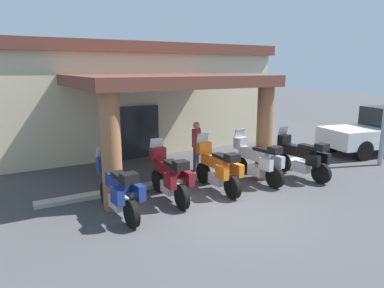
{
  "coord_description": "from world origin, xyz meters",
  "views": [
    {
      "loc": [
        -5.02,
        -6.88,
        3.58
      ],
      "look_at": [
        0.44,
        2.68,
        1.2
      ],
      "focal_mm": 32.94,
      "sensor_mm": 36.0,
      "label": 1
    }
  ],
  "objects_px": {
    "motorcycle_orange": "(218,168)",
    "motorcycle_black": "(302,157)",
    "pedestrian": "(196,143)",
    "pickup_truck_white": "(382,131)",
    "motel_building": "(111,95)",
    "motorcycle_silver": "(257,161)",
    "motorcycle_maroon": "(169,176)",
    "motorcycle_blue": "(118,189)"
  },
  "relations": [
    {
      "from": "motorcycle_orange",
      "to": "motorcycle_black",
      "type": "relative_size",
      "value": 1.0
    },
    {
      "from": "pedestrian",
      "to": "pickup_truck_white",
      "type": "distance_m",
      "value": 8.51
    },
    {
      "from": "motel_building",
      "to": "motorcycle_black",
      "type": "relative_size",
      "value": 6.34
    },
    {
      "from": "motorcycle_orange",
      "to": "pedestrian",
      "type": "distance_m",
      "value": 2.18
    },
    {
      "from": "motorcycle_black",
      "to": "pedestrian",
      "type": "xyz_separation_m",
      "value": [
        -2.63,
        2.42,
        0.33
      ]
    },
    {
      "from": "motel_building",
      "to": "motorcycle_black",
      "type": "xyz_separation_m",
      "value": [
        3.73,
        -8.51,
        -1.64
      ]
    },
    {
      "from": "motel_building",
      "to": "motorcycle_silver",
      "type": "distance_m",
      "value": 8.55
    },
    {
      "from": "motorcycle_maroon",
      "to": "pickup_truck_white",
      "type": "xyz_separation_m",
      "value": [
        10.44,
        0.55,
        0.24
      ]
    },
    {
      "from": "motel_building",
      "to": "pedestrian",
      "type": "height_order",
      "value": "motel_building"
    },
    {
      "from": "motorcycle_silver",
      "to": "motorcycle_blue",
      "type": "bearing_deg",
      "value": 88.99
    },
    {
      "from": "motorcycle_maroon",
      "to": "pedestrian",
      "type": "relative_size",
      "value": 1.26
    },
    {
      "from": "motorcycle_blue",
      "to": "pedestrian",
      "type": "xyz_separation_m",
      "value": [
        3.64,
        2.44,
        0.33
      ]
    },
    {
      "from": "motorcycle_orange",
      "to": "pickup_truck_white",
      "type": "height_order",
      "value": "pickup_truck_white"
    },
    {
      "from": "motel_building",
      "to": "motorcycle_maroon",
      "type": "height_order",
      "value": "motel_building"
    },
    {
      "from": "pedestrian",
      "to": "motorcycle_silver",
      "type": "bearing_deg",
      "value": -3.43
    },
    {
      "from": "motel_building",
      "to": "motorcycle_black",
      "type": "distance_m",
      "value": 9.44
    },
    {
      "from": "motorcycle_maroon",
      "to": "motorcycle_black",
      "type": "xyz_separation_m",
      "value": [
        4.7,
        -0.35,
        0.0
      ]
    },
    {
      "from": "motel_building",
      "to": "motorcycle_blue",
      "type": "relative_size",
      "value": 6.33
    },
    {
      "from": "motel_building",
      "to": "pedestrian",
      "type": "bearing_deg",
      "value": -79.99
    },
    {
      "from": "motel_building",
      "to": "motorcycle_black",
      "type": "height_order",
      "value": "motel_building"
    },
    {
      "from": "motorcycle_black",
      "to": "pedestrian",
      "type": "bearing_deg",
      "value": 41.6
    },
    {
      "from": "motel_building",
      "to": "motorcycle_maroon",
      "type": "bearing_deg",
      "value": -97.0
    },
    {
      "from": "motorcycle_maroon",
      "to": "motorcycle_black",
      "type": "relative_size",
      "value": 1.0
    },
    {
      "from": "pedestrian",
      "to": "pickup_truck_white",
      "type": "relative_size",
      "value": 0.32
    },
    {
      "from": "motorcycle_orange",
      "to": "pickup_truck_white",
      "type": "distance_m",
      "value": 8.9
    },
    {
      "from": "motorcycle_blue",
      "to": "motorcycle_maroon",
      "type": "xyz_separation_m",
      "value": [
        1.57,
        0.36,
        0.0
      ]
    },
    {
      "from": "motorcycle_silver",
      "to": "pickup_truck_white",
      "type": "distance_m",
      "value": 7.33
    },
    {
      "from": "motorcycle_maroon",
      "to": "pedestrian",
      "type": "xyz_separation_m",
      "value": [
        2.07,
        2.07,
        0.33
      ]
    },
    {
      "from": "pickup_truck_white",
      "to": "motel_building",
      "type": "bearing_deg",
      "value": 151.44
    },
    {
      "from": "motorcycle_maroon",
      "to": "pickup_truck_white",
      "type": "distance_m",
      "value": 10.46
    },
    {
      "from": "motorcycle_maroon",
      "to": "pickup_truck_white",
      "type": "relative_size",
      "value": 0.41
    },
    {
      "from": "motorcycle_maroon",
      "to": "motorcycle_silver",
      "type": "distance_m",
      "value": 3.14
    },
    {
      "from": "pickup_truck_white",
      "to": "motorcycle_orange",
      "type": "bearing_deg",
      "value": -166.06
    },
    {
      "from": "motorcycle_black",
      "to": "pickup_truck_white",
      "type": "bearing_deg",
      "value": -86.94
    },
    {
      "from": "motel_building",
      "to": "motorcycle_orange",
      "type": "distance_m",
      "value": 8.37
    },
    {
      "from": "motorcycle_orange",
      "to": "pedestrian",
      "type": "relative_size",
      "value": 1.26
    },
    {
      "from": "motorcycle_blue",
      "to": "motorcycle_silver",
      "type": "relative_size",
      "value": 1.0
    },
    {
      "from": "pedestrian",
      "to": "pickup_truck_white",
      "type": "bearing_deg",
      "value": 48.46
    },
    {
      "from": "motorcycle_blue",
      "to": "pedestrian",
      "type": "bearing_deg",
      "value": -60.52
    },
    {
      "from": "motorcycle_silver",
      "to": "motorcycle_maroon",
      "type": "bearing_deg",
      "value": 84.88
    },
    {
      "from": "motorcycle_blue",
      "to": "motorcycle_silver",
      "type": "bearing_deg",
      "value": -89.27
    },
    {
      "from": "motorcycle_blue",
      "to": "motorcycle_silver",
      "type": "distance_m",
      "value": 4.72
    }
  ]
}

